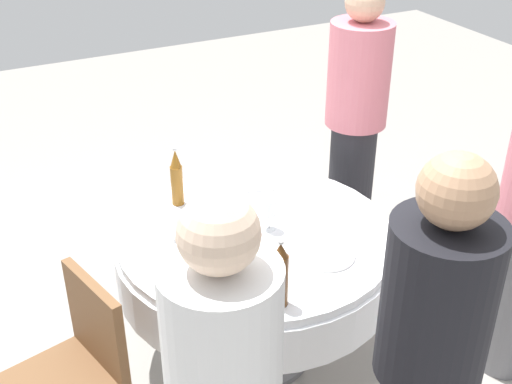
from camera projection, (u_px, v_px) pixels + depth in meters
name	position (u px, v px, depth m)	size (l,w,h in m)	color
ground_plane	(256.00, 351.00, 3.46)	(10.00, 10.00, 0.00)	gray
dining_table	(256.00, 258.00, 3.17)	(1.30, 1.30, 0.74)	white
bottle_amber_west	(177.00, 178.00, 3.24)	(0.06, 0.06, 0.31)	#8C5619
bottle_brown_rear	(187.00, 276.00, 2.60)	(0.06, 0.06, 0.26)	#593314
bottle_brown_inner	(280.00, 275.00, 2.58)	(0.06, 0.06, 0.30)	#593314
wine_glass_north	(182.00, 244.00, 2.81)	(0.08, 0.08, 0.15)	white
wine_glass_front	(269.00, 208.00, 3.06)	(0.07, 0.07, 0.16)	white
plate_outer	(247.00, 255.00, 2.92)	(0.21, 0.21, 0.02)	white
plate_mid	(326.00, 254.00, 2.92)	(0.26, 0.26, 0.02)	white
spoon_rear	(195.00, 233.00, 3.08)	(0.18, 0.02, 0.01)	silver
knife_inner	(322.00, 195.00, 3.38)	(0.18, 0.02, 0.01)	silver
knife_north	(349.00, 217.00, 3.20)	(0.18, 0.02, 0.01)	silver
folded_napkin	(259.00, 183.00, 3.47)	(0.15, 0.15, 0.02)	white
person_rear	(425.00, 374.00, 2.14)	(0.34, 0.34, 1.65)	#4C3F33
person_inner	(355.00, 127.00, 3.75)	(0.34, 0.34, 1.68)	#26262B
chair_left	(78.00, 362.00, 2.68)	(0.49, 0.49, 0.87)	brown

